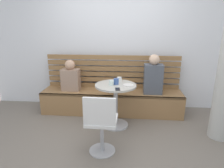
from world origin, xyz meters
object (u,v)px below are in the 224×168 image
booth_bench (112,102)px  person_adult (153,76)px  cup_glass_short (111,83)px  phone_on_table (118,89)px  cup_ceramic_white (119,79)px  white_chair (101,123)px  cafe_table (116,97)px  person_child_left (71,77)px  cup_mug_blue (116,81)px  plate_small (128,85)px

booth_bench → person_adult: bearing=-2.6°
person_adult → cup_glass_short: person_adult is taller
person_adult → phone_on_table: 0.97m
cup_ceramic_white → phone_on_table: bearing=-90.0°
white_chair → phone_on_table: white_chair is taller
white_chair → cafe_table: bearing=81.1°
person_child_left → phone_on_table: bearing=-39.1°
booth_bench → cafe_table: 0.62m
cafe_table → white_chair: size_ratio=0.87×
cafe_table → cup_mug_blue: (0.01, 0.02, 0.27)m
cup_mug_blue → phone_on_table: bearing=-81.3°
cup_glass_short → cup_ceramic_white: bearing=66.5°
white_chair → person_child_left: bearing=120.3°
booth_bench → cafe_table: bearing=-77.4°
booth_bench → person_child_left: 0.93m
person_child_left → cup_mug_blue: 1.06m
person_adult → cup_glass_short: (-0.73, -0.54, 0.01)m
person_adult → cup_glass_short: bearing=-143.3°
cup_ceramic_white → cup_glass_short: bearing=-113.5°
white_chair → plate_small: white_chair is taller
booth_bench → person_adult: 0.95m
booth_bench → phone_on_table: size_ratio=19.29×
cafe_table → plate_small: plate_small is taller
cafe_table → person_child_left: person_child_left is taller
cup_ceramic_white → cup_glass_short: (-0.11, -0.26, 0.01)m
person_adult → cup_mug_blue: size_ratio=7.71×
booth_bench → white_chair: size_ratio=3.18×
cup_ceramic_white → phone_on_table: cup_ceramic_white is taller
person_child_left → booth_bench: bearing=-0.4°
person_child_left → cup_ceramic_white: (0.97, -0.32, 0.07)m
cup_ceramic_white → plate_small: 0.29m
booth_bench → plate_small: size_ratio=15.88×
white_chair → person_child_left: size_ratio=1.41×
white_chair → cup_mug_blue: (0.13, 0.83, 0.32)m
white_chair → cup_mug_blue: size_ratio=8.95×
person_adult → plate_small: bearing=-131.1°
person_adult → person_child_left: size_ratio=1.22×
booth_bench → person_child_left: bearing=179.6°
person_child_left → cup_glass_short: bearing=-34.4°
plate_small → cafe_table: bearing=174.2°
cup_mug_blue → plate_small: cup_mug_blue is taller
cup_ceramic_white → cafe_table: bearing=-102.5°
phone_on_table → cup_glass_short: bearing=112.1°
person_adult → cup_mug_blue: (-0.65, -0.48, 0.02)m
white_chair → person_adult: 1.56m
person_child_left → white_chair: bearing=-59.7°
cup_mug_blue → cafe_table: bearing=-109.1°
booth_bench → person_adult: person_adult is taller
cafe_table → cup_mug_blue: cup_mug_blue is taller
booth_bench → person_adult: size_ratio=3.69×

